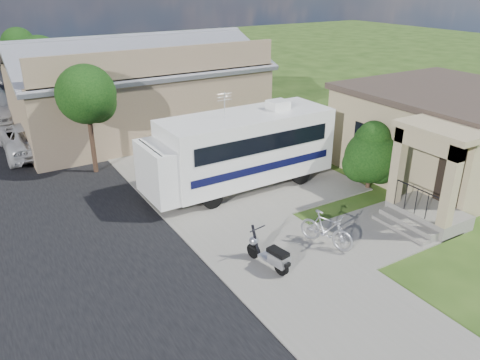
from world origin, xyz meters
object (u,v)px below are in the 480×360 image
scooter (270,255)px  bicycle (326,231)px  pickup_truck (29,137)px  shrub (371,154)px  motorhome (240,148)px  garden_hose (387,216)px

scooter → bicycle: 2.16m
scooter → pickup_truck: pickup_truck is taller
pickup_truck → shrub: bearing=132.9°
motorhome → shrub: motorhome is taller
scooter → shrub: bearing=12.3°
motorhome → scooter: bearing=-113.7°
motorhome → shrub: (4.32, -2.63, -0.24)m
bicycle → pickup_truck: (-6.37, 13.90, 0.19)m
scooter → bicycle: size_ratio=0.89×
bicycle → pickup_truck: size_ratio=0.35×
shrub → garden_hose: shrub is taller
shrub → garden_hose: size_ratio=7.79×
motorhome → scooter: 5.88m
garden_hose → scooter: bearing=-175.1°
scooter → motorhome: bearing=57.3°
motorhome → pickup_truck: motorhome is taller
shrub → garden_hose: (-1.31, -2.22, -1.33)m
bicycle → shrub: bearing=10.9°
shrub → scooter: shrub is taller
shrub → pickup_truck: (-10.75, 11.35, -0.67)m
motorhome → shrub: 5.07m
garden_hose → shrub: bearing=59.5°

